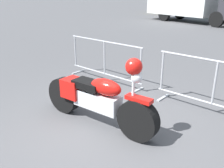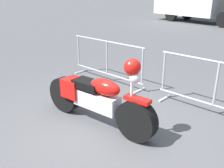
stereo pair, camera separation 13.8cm
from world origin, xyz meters
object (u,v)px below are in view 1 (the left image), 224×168
crowd_barrier_far (214,87)px  parked_car_yellow (170,5)px  motorcycle (97,98)px  parked_car_blue (197,6)px  crowd_barrier_near (105,61)px

crowd_barrier_far → parked_car_yellow: 22.64m
motorcycle → parked_car_yellow: 23.51m
crowd_barrier_far → parked_car_yellow: bearing=120.6°
motorcycle → parked_car_blue: parked_car_blue is taller
motorcycle → crowd_barrier_near: bearing=125.0°
crowd_barrier_near → parked_car_blue: bearing=106.5°
parked_car_yellow → parked_car_blue: (2.95, -0.15, 0.03)m
parked_car_yellow → crowd_barrier_far: bearing=-142.2°
crowd_barrier_near → crowd_barrier_far: bearing=0.0°
crowd_barrier_near → parked_car_yellow: size_ratio=0.53×
crowd_barrier_far → parked_car_blue: parked_car_blue is taller
motorcycle → parked_car_blue: (-7.15, 21.09, 0.26)m
crowd_barrier_near → parked_car_yellow: (-8.70, 19.49, 0.18)m
parked_car_yellow → parked_car_blue: parked_car_blue is taller
motorcycle → crowd_barrier_far: size_ratio=1.01×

